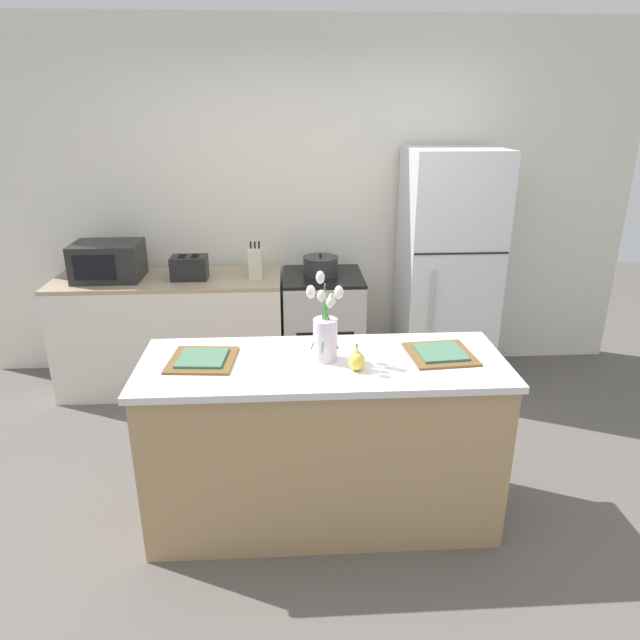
{
  "coord_description": "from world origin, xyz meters",
  "views": [
    {
      "loc": [
        -0.16,
        -2.53,
        2.1
      ],
      "look_at": [
        0.0,
        0.25,
        1.04
      ],
      "focal_mm": 32.0,
      "sensor_mm": 36.0,
      "label": 1
    }
  ],
  "objects_px": {
    "toaster": "(189,268)",
    "cooking_pot": "(321,266)",
    "knife_block": "(256,263)",
    "pear_figurine": "(356,360)",
    "plate_setting_right": "(440,353)",
    "stove_range": "(323,329)",
    "flower_vase": "(325,332)",
    "microwave": "(108,261)",
    "plate_setting_left": "(202,359)",
    "refrigerator": "(447,271)"
  },
  "relations": [
    {
      "from": "flower_vase",
      "to": "pear_figurine",
      "type": "xyz_separation_m",
      "value": [
        0.14,
        -0.13,
        -0.1
      ]
    },
    {
      "from": "stove_range",
      "to": "flower_vase",
      "type": "bearing_deg",
      "value": -93.19
    },
    {
      "from": "flower_vase",
      "to": "plate_setting_left",
      "type": "height_order",
      "value": "flower_vase"
    },
    {
      "from": "flower_vase",
      "to": "cooking_pot",
      "type": "relative_size",
      "value": 1.66
    },
    {
      "from": "stove_range",
      "to": "flower_vase",
      "type": "height_order",
      "value": "flower_vase"
    },
    {
      "from": "cooking_pot",
      "to": "knife_block",
      "type": "bearing_deg",
      "value": -175.45
    },
    {
      "from": "plate_setting_left",
      "to": "toaster",
      "type": "distance_m",
      "value": 1.56
    },
    {
      "from": "stove_range",
      "to": "microwave",
      "type": "xyz_separation_m",
      "value": [
        -1.57,
        -0.0,
        0.58
      ]
    },
    {
      "from": "stove_range",
      "to": "microwave",
      "type": "height_order",
      "value": "microwave"
    },
    {
      "from": "plate_setting_left",
      "to": "pear_figurine",
      "type": "bearing_deg",
      "value": -10.86
    },
    {
      "from": "plate_setting_left",
      "to": "plate_setting_right",
      "type": "height_order",
      "value": "same"
    },
    {
      "from": "toaster",
      "to": "knife_block",
      "type": "relative_size",
      "value": 1.04
    },
    {
      "from": "microwave",
      "to": "stove_range",
      "type": "bearing_deg",
      "value": 0.02
    },
    {
      "from": "pear_figurine",
      "to": "toaster",
      "type": "height_order",
      "value": "toaster"
    },
    {
      "from": "flower_vase",
      "to": "knife_block",
      "type": "relative_size",
      "value": 1.64
    },
    {
      "from": "cooking_pot",
      "to": "knife_block",
      "type": "xyz_separation_m",
      "value": [
        -0.48,
        -0.04,
        0.04
      ]
    },
    {
      "from": "refrigerator",
      "to": "toaster",
      "type": "height_order",
      "value": "refrigerator"
    },
    {
      "from": "stove_range",
      "to": "knife_block",
      "type": "bearing_deg",
      "value": -177.4
    },
    {
      "from": "stove_range",
      "to": "knife_block",
      "type": "xyz_separation_m",
      "value": [
        -0.5,
        -0.02,
        0.55
      ]
    },
    {
      "from": "stove_range",
      "to": "cooking_pot",
      "type": "xyz_separation_m",
      "value": [
        -0.02,
        0.02,
        0.51
      ]
    },
    {
      "from": "toaster",
      "to": "microwave",
      "type": "bearing_deg",
      "value": 176.57
    },
    {
      "from": "refrigerator",
      "to": "knife_block",
      "type": "relative_size",
      "value": 6.67
    },
    {
      "from": "plate_setting_left",
      "to": "plate_setting_right",
      "type": "xyz_separation_m",
      "value": [
        1.18,
        0.0,
        0.0
      ]
    },
    {
      "from": "stove_range",
      "to": "toaster",
      "type": "relative_size",
      "value": 3.15
    },
    {
      "from": "plate_setting_right",
      "to": "knife_block",
      "type": "xyz_separation_m",
      "value": [
        -0.99,
        1.54,
        0.07
      ]
    },
    {
      "from": "cooking_pot",
      "to": "knife_block",
      "type": "relative_size",
      "value": 0.99
    },
    {
      "from": "plate_setting_left",
      "to": "knife_block",
      "type": "xyz_separation_m",
      "value": [
        0.19,
        1.54,
        0.07
      ]
    },
    {
      "from": "flower_vase",
      "to": "knife_block",
      "type": "distance_m",
      "value": 1.61
    },
    {
      "from": "knife_block",
      "to": "plate_setting_right",
      "type": "bearing_deg",
      "value": -57.31
    },
    {
      "from": "cooking_pot",
      "to": "refrigerator",
      "type": "bearing_deg",
      "value": -0.89
    },
    {
      "from": "toaster",
      "to": "cooking_pot",
      "type": "xyz_separation_m",
      "value": [
        0.97,
        0.05,
        -0.02
      ]
    },
    {
      "from": "refrigerator",
      "to": "flower_vase",
      "type": "bearing_deg",
      "value": -123.29
    },
    {
      "from": "stove_range",
      "to": "pear_figurine",
      "type": "height_order",
      "value": "pear_figurine"
    },
    {
      "from": "cooking_pot",
      "to": "microwave",
      "type": "bearing_deg",
      "value": -179.4
    },
    {
      "from": "pear_figurine",
      "to": "plate_setting_right",
      "type": "height_order",
      "value": "pear_figurine"
    },
    {
      "from": "refrigerator",
      "to": "cooking_pot",
      "type": "relative_size",
      "value": 6.75
    },
    {
      "from": "refrigerator",
      "to": "flower_vase",
      "type": "distance_m",
      "value": 1.9
    },
    {
      "from": "pear_figurine",
      "to": "plate_setting_left",
      "type": "height_order",
      "value": "pear_figurine"
    },
    {
      "from": "plate_setting_right",
      "to": "microwave",
      "type": "height_order",
      "value": "microwave"
    },
    {
      "from": "pear_figurine",
      "to": "knife_block",
      "type": "xyz_separation_m",
      "value": [
        -0.55,
        1.68,
        0.03
      ]
    },
    {
      "from": "toaster",
      "to": "pear_figurine",
      "type": "bearing_deg",
      "value": -58.24
    },
    {
      "from": "stove_range",
      "to": "knife_block",
      "type": "height_order",
      "value": "knife_block"
    },
    {
      "from": "plate_setting_left",
      "to": "toaster",
      "type": "height_order",
      "value": "toaster"
    },
    {
      "from": "stove_range",
      "to": "toaster",
      "type": "distance_m",
      "value": 1.12
    },
    {
      "from": "toaster",
      "to": "stove_range",
      "type": "bearing_deg",
      "value": 2.1
    },
    {
      "from": "stove_range",
      "to": "refrigerator",
      "type": "relative_size",
      "value": 0.49
    },
    {
      "from": "refrigerator",
      "to": "toaster",
      "type": "relative_size",
      "value": 6.43
    },
    {
      "from": "refrigerator",
      "to": "microwave",
      "type": "relative_size",
      "value": 3.75
    },
    {
      "from": "plate_setting_left",
      "to": "stove_range",
      "type": "bearing_deg",
      "value": 66.2
    },
    {
      "from": "plate_setting_left",
      "to": "knife_block",
      "type": "distance_m",
      "value": 1.55
    }
  ]
}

